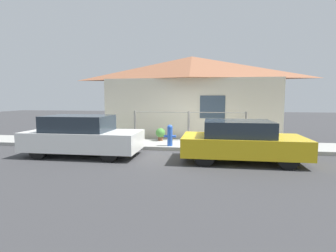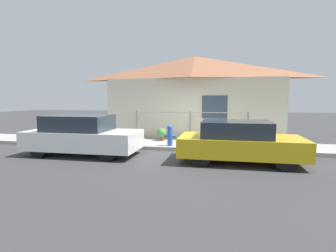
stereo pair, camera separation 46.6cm
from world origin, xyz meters
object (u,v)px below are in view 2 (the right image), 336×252
(car_right, at_px, (239,141))
(potted_plant_by_fence, at_px, (114,133))
(car_left, at_px, (82,135))
(fire_hydrant, at_px, (170,135))
(potted_plant_near_hydrant, at_px, (162,133))

(car_right, xyz_separation_m, potted_plant_by_fence, (-5.23, 2.67, -0.22))
(car_left, relative_size, fire_hydrant, 4.77)
(car_left, xyz_separation_m, potted_plant_near_hydrant, (2.19, 2.71, -0.23))
(car_left, bearing_deg, car_right, -0.40)
(fire_hydrant, relative_size, potted_plant_by_fence, 1.57)
(car_left, bearing_deg, fire_hydrant, 29.00)
(car_left, xyz_separation_m, fire_hydrant, (2.78, 1.57, -0.12))
(potted_plant_near_hydrant, bearing_deg, car_right, -41.67)
(car_left, xyz_separation_m, car_right, (5.24, 0.00, -0.04))
(car_right, bearing_deg, car_left, 179.98)
(potted_plant_near_hydrant, bearing_deg, car_left, -128.99)
(fire_hydrant, bearing_deg, car_left, -150.60)
(potted_plant_by_fence, bearing_deg, car_right, -27.08)
(potted_plant_near_hydrant, xyz_separation_m, potted_plant_by_fence, (-2.19, -0.04, -0.03))
(potted_plant_near_hydrant, bearing_deg, potted_plant_by_fence, -179.07)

